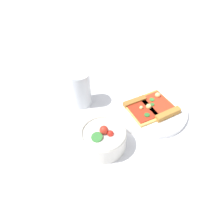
% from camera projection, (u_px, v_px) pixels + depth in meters
% --- Properties ---
extents(ground_plane, '(2.40, 2.40, 0.00)m').
position_uv_depth(ground_plane, '(161.00, 115.00, 0.76)').
color(ground_plane, silver).
rests_on(ground_plane, ground).
extents(plate, '(0.24, 0.24, 0.01)m').
position_uv_depth(plate, '(151.00, 110.00, 0.77)').
color(plate, white).
rests_on(plate, ground_plane).
extents(pizza_slice_near, '(0.16, 0.15, 0.03)m').
position_uv_depth(pizza_slice_near, '(160.00, 106.00, 0.77)').
color(pizza_slice_near, gold).
rests_on(pizza_slice_near, plate).
extents(pizza_slice_far, '(0.14, 0.13, 0.02)m').
position_uv_depth(pizza_slice_far, '(141.00, 109.00, 0.76)').
color(pizza_slice_far, '#E5B256').
rests_on(pizza_slice_far, plate).
extents(salad_bowl, '(0.13, 0.13, 0.08)m').
position_uv_depth(salad_bowl, '(103.00, 138.00, 0.65)').
color(salad_bowl, white).
rests_on(salad_bowl, ground_plane).
extents(soda_glass, '(0.07, 0.07, 0.13)m').
position_uv_depth(soda_glass, '(80.00, 90.00, 0.77)').
color(soda_glass, silver).
rests_on(soda_glass, ground_plane).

